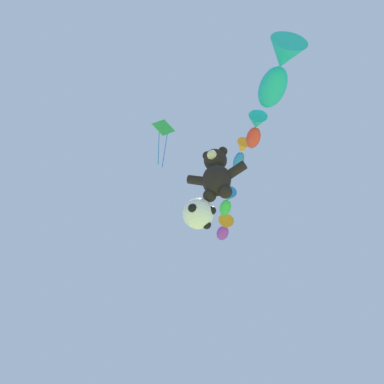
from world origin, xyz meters
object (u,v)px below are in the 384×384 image
Objects in this scene: fish_kite_cobalt at (240,155)px; diamond_kite at (163,132)px; fish_kite_crimson at (255,130)px; fish_kite_violet at (224,229)px; fish_kite_emerald at (227,202)px; fish_kite_teal at (278,72)px; teddy_bear_kite at (216,173)px; soccer_ball_kite at (198,214)px.

diamond_kite reaches higher than fish_kite_cobalt.
fish_kite_crimson is 7.84m from fish_kite_violet.
fish_kite_emerald is 2.61m from fish_kite_violet.
fish_kite_teal is 1.28× the size of fish_kite_cobalt.
fish_kite_violet is at bearing 117.42° from fish_kite_teal.
fish_kite_teal is (2.65, -1.59, 1.92)m from teddy_bear_kite.
fish_kite_cobalt is at bearing -63.30° from fish_kite_violet.
fish_kite_cobalt is at bearing 80.95° from teddy_bear_kite.
diamond_kite reaches higher than fish_kite_violet.
fish_kite_teal is at bearing -60.50° from fish_kite_emerald.
fish_kite_violet is at bearing 100.18° from soccer_ball_kite.
fish_kite_cobalt reaches higher than fish_kite_emerald.
soccer_ball_kite is 0.38× the size of diamond_kite.
fish_kite_violet is at bearing 111.44° from fish_kite_emerald.
teddy_bear_kite reaches higher than soccer_ball_kite.
fish_kite_crimson is at bearing -63.77° from fish_kite_violet.
fish_kite_emerald is (-1.46, 2.36, -0.73)m from fish_kite_cobalt.
fish_kite_teal is at bearing -26.93° from soccer_ball_kite.
fish_kite_crimson is 0.57× the size of diamond_kite.
diamond_kite reaches higher than soccer_ball_kite.
fish_kite_violet is (-3.46, 7.03, 0.34)m from fish_kite_crimson.
fish_kite_emerald reaches higher than soccer_ball_kite.
fish_kite_teal is 4.84m from fish_kite_cobalt.
fish_kite_emerald is 5.01m from diamond_kite.
fish_kite_emerald is at bearing -68.56° from fish_kite_violet.
diamond_kite is at bearing 176.02° from teddy_bear_kite.
fish_kite_cobalt is 0.82× the size of fish_kite_violet.
fish_kite_violet reaches higher than teddy_bear_kite.
fish_kite_violet is (-4.65, 8.96, 0.24)m from fish_kite_teal.
teddy_bear_kite is at bearing -78.05° from fish_kite_emerald.
diamond_kite reaches higher than fish_kite_crimson.
fish_kite_cobalt is (0.41, 2.58, 2.96)m from teddy_bear_kite.
teddy_bear_kite is 2.36m from fish_kite_crimson.
soccer_ball_kite is at bearing -79.82° from fish_kite_violet.
teddy_bear_kite is 0.98× the size of fish_kite_emerald.
fish_kite_crimson is at bearing 121.55° from fish_kite_teal.
soccer_ball_kite is 4.74m from diamond_kite.
soccer_ball_kite is at bearing -1.83° from diamond_kite.
diamond_kite is (-4.91, 1.75, 1.21)m from fish_kite_teal.
teddy_bear_kite is at bearing -99.05° from fish_kite_cobalt.
fish_kite_emerald is at bearing 118.61° from fish_kite_crimson.
soccer_ball_kite is (-0.70, 0.11, -1.34)m from teddy_bear_kite.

